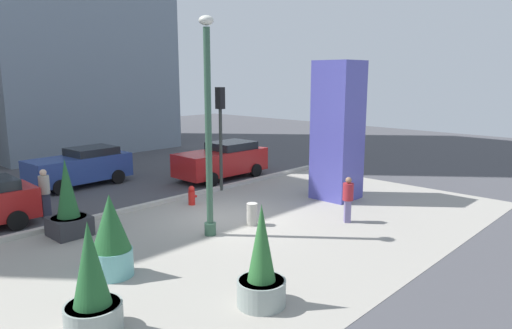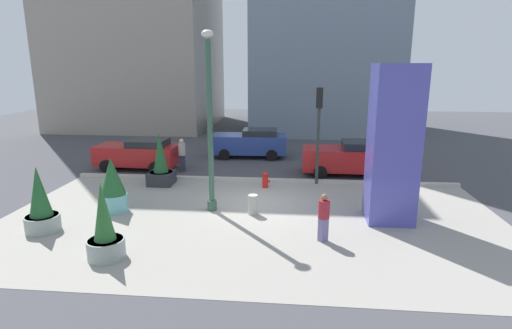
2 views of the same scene
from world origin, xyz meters
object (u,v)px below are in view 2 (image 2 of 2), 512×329
object	(u,v)px
potted_plant_curbside	(113,186)
concrete_bollard	(253,205)
potted_plant_near_left	(105,231)
pedestrian_on_sidewalk	(182,153)
potted_plant_near_right	(161,165)
potted_plant_by_pillar	(41,206)
traffic_light_corner	(319,120)
car_curb_east	(138,154)
pedestrian_by_curb	(324,215)
lamp_post	(210,127)
car_far_lane	(250,143)
car_curb_west	(350,158)
art_pillar_blue	(393,145)
fire_hydrant	(265,180)

from	to	relation	value
potted_plant_curbside	concrete_bollard	world-z (taller)	potted_plant_curbside
potted_plant_near_left	pedestrian_on_sidewalk	world-z (taller)	potted_plant_near_left
potted_plant_curbside	pedestrian_on_sidewalk	distance (m)	6.18
potted_plant_near_right	potted_plant_curbside	size ratio (longest dim) A/B	1.16
potted_plant_near_left	concrete_bollard	xyz separation A→B (m)	(3.82, 3.92, -0.47)
potted_plant_by_pillar	traffic_light_corner	bearing A→B (deg)	34.78
potted_plant_by_pillar	potted_plant_near_right	bearing A→B (deg)	68.75
car_curb_east	potted_plant_by_pillar	bearing A→B (deg)	-90.69
pedestrian_by_curb	pedestrian_on_sidewalk	distance (m)	10.46
potted_plant_near_right	concrete_bollard	size ratio (longest dim) A/B	3.24
lamp_post	pedestrian_on_sidewalk	distance (m)	6.61
car_far_lane	pedestrian_on_sidewalk	bearing A→B (deg)	-130.45
potted_plant_by_pillar	car_far_lane	size ratio (longest dim) A/B	0.50
potted_plant_by_pillar	car_curb_west	bearing A→B (deg)	36.77
car_curb_east	pedestrian_by_curb	distance (m)	12.32
lamp_post	concrete_bollard	xyz separation A→B (m)	(1.59, -0.28, -2.83)
traffic_light_corner	potted_plant_by_pillar	bearing A→B (deg)	-145.22
art_pillar_blue	potted_plant_curbside	size ratio (longest dim) A/B	2.62
potted_plant_by_pillar	pedestrian_by_curb	distance (m)	9.25
fire_hydrant	lamp_post	bearing A→B (deg)	-120.03
concrete_bollard	pedestrian_on_sidewalk	bearing A→B (deg)	126.12
car_far_lane	lamp_post	bearing A→B (deg)	-92.69
art_pillar_blue	potted_plant_curbside	bearing A→B (deg)	-179.08
potted_plant_curbside	traffic_light_corner	bearing A→B (deg)	29.96
potted_plant_by_pillar	pedestrian_on_sidewalk	distance (m)	8.50
fire_hydrant	car_curb_west	distance (m)	4.88
art_pillar_blue	pedestrian_on_sidewalk	xyz separation A→B (m)	(-9.15, 5.94, -1.77)
fire_hydrant	concrete_bollard	xyz separation A→B (m)	(-0.20, -3.39, 0.01)
concrete_bollard	car_curb_west	world-z (taller)	car_curb_west
potted_plant_near_right	car_curb_west	distance (m)	9.24
traffic_light_corner	pedestrian_by_curb	bearing A→B (deg)	-90.82
car_curb_west	pedestrian_by_curb	xyz separation A→B (m)	(-1.83, -8.17, -0.01)
potted_plant_curbside	pedestrian_by_curb	bearing A→B (deg)	-13.93
lamp_post	potted_plant_curbside	size ratio (longest dim) A/B	3.16
car_far_lane	fire_hydrant	bearing A→B (deg)	-77.54
concrete_bollard	car_curb_east	world-z (taller)	car_curb_east
lamp_post	potted_plant_curbside	world-z (taller)	lamp_post
lamp_post	car_curb_east	distance (m)	8.13
lamp_post	car_curb_east	xyz separation A→B (m)	(-5.11, 5.85, -2.39)
potted_plant_by_pillar	car_curb_west	size ratio (longest dim) A/B	0.48
fire_hydrant	traffic_light_corner	size ratio (longest dim) A/B	0.17
potted_plant_curbside	potted_plant_by_pillar	bearing A→B (deg)	-128.08
fire_hydrant	art_pillar_blue	bearing A→B (deg)	-36.54
fire_hydrant	pedestrian_on_sidewalk	size ratio (longest dim) A/B	0.44
lamp_post	potted_plant_curbside	bearing A→B (deg)	-172.08
car_curb_west	lamp_post	bearing A→B (deg)	-135.51
potted_plant_near_left	traffic_light_corner	distance (m)	10.56
fire_hydrant	pedestrian_by_curb	size ratio (longest dim) A/B	0.48
concrete_bollard	potted_plant_near_right	bearing A→B (deg)	143.32
traffic_light_corner	car_far_lane	distance (m)	6.79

